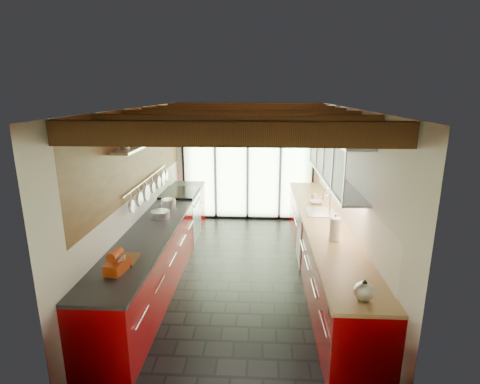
{
  "coord_description": "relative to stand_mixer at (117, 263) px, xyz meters",
  "views": [
    {
      "loc": [
        0.27,
        -5.47,
        2.83
      ],
      "look_at": [
        -0.05,
        0.4,
        1.25
      ],
      "focal_mm": 28.0,
      "sensor_mm": 36.0,
      "label": 1
    }
  ],
  "objects": [
    {
      "name": "range_stove",
      "position": [
        -0.01,
        3.26,
        -0.56
      ],
      "size": [
        0.66,
        0.9,
        0.97
      ],
      "color": "silver",
      "rests_on": "ground"
    },
    {
      "name": "paper_towel",
      "position": [
        2.54,
        1.03,
        0.05
      ],
      "size": [
        0.15,
        0.15,
        0.37
      ],
      "color": "white",
      "rests_on": "right_counter"
    },
    {
      "name": "room_shell",
      "position": [
        1.27,
        1.81,
        0.63
      ],
      "size": [
        5.5,
        5.5,
        5.5
      ],
      "color": "silver",
      "rests_on": "ground"
    },
    {
      "name": "right_counter",
      "position": [
        2.54,
        1.81,
        -0.56
      ],
      "size": [
        0.68,
        5.0,
        0.92
      ],
      "color": "#920205",
      "rests_on": "ground"
    },
    {
      "name": "ceiling_beams",
      "position": [
        1.27,
        2.19,
        1.44
      ],
      "size": [
        3.14,
        5.06,
        4.9
      ],
      "color": "#593316",
      "rests_on": "ground"
    },
    {
      "name": "stand_mixer",
      "position": [
        0.0,
        0.0,
        0.0
      ],
      "size": [
        0.22,
        0.32,
        0.27
      ],
      "color": "#B4380E",
      "rests_on": "left_counter"
    },
    {
      "name": "left_counter",
      "position": [
        -0.01,
        1.81,
        -0.56
      ],
      "size": [
        0.68,
        5.0,
        0.92
      ],
      "color": "#920205",
      "rests_on": "ground"
    },
    {
      "name": "left_wall_fixtures",
      "position": [
        -0.2,
        2.1,
        0.76
      ],
      "size": [
        0.28,
        2.6,
        0.96
      ],
      "color": "silver",
      "rests_on": "ground"
    },
    {
      "name": "pot_small",
      "position": [
        0.0,
        1.82,
        -0.05
      ],
      "size": [
        0.38,
        0.38,
        0.11
      ],
      "primitive_type": "cylinder",
      "rotation": [
        0.0,
        0.0,
        0.36
      ],
      "color": "silver",
      "rests_on": "left_counter"
    },
    {
      "name": "soap_bottle",
      "position": [
        2.54,
        2.95,
        -0.02
      ],
      "size": [
        0.1,
        0.1,
        0.17
      ],
      "primitive_type": "imported",
      "rotation": [
        0.0,
        0.0,
        0.43
      ],
      "color": "silver",
      "rests_on": "right_counter"
    },
    {
      "name": "bowl",
      "position": [
        2.54,
        2.72,
        -0.08
      ],
      "size": [
        0.23,
        0.23,
        0.05
      ],
      "primitive_type": "imported",
      "rotation": [
        0.0,
        0.0,
        0.06
      ],
      "color": "silver",
      "rests_on": "right_counter"
    },
    {
      "name": "pot_large",
      "position": [
        0.0,
        2.34,
        -0.03
      ],
      "size": [
        0.3,
        0.3,
        0.15
      ],
      "primitive_type": "cylinder",
      "rotation": [
        0.0,
        0.0,
        0.29
      ],
      "color": "silver",
      "rests_on": "left_counter"
    },
    {
      "name": "glass_door",
      "position": [
        1.27,
        4.51,
        0.63
      ],
      "size": [
        2.95,
        0.1,
        2.9
      ],
      "color": "#C6EAAD",
      "rests_on": "ground"
    },
    {
      "name": "cutting_board",
      "position": [
        0.0,
        0.27,
        -0.09
      ],
      "size": [
        0.25,
        0.34,
        0.03
      ],
      "primitive_type": "cube",
      "rotation": [
        0.0,
        0.0,
        -0.0
      ],
      "color": "brown",
      "rests_on": "left_counter"
    },
    {
      "name": "sink_assembly",
      "position": [
        2.56,
        2.21,
        -0.07
      ],
      "size": [
        0.45,
        0.52,
        0.43
      ],
      "color": "silver",
      "rests_on": "right_counter"
    },
    {
      "name": "upper_cabinets_right",
      "position": [
        2.7,
        2.11,
        0.82
      ],
      "size": [
        0.34,
        3.0,
        3.0
      ],
      "color": "silver",
      "rests_on": "ground"
    },
    {
      "name": "ground",
      "position": [
        1.27,
        1.81,
        -1.03
      ],
      "size": [
        5.5,
        5.5,
        0.0
      ],
      "primitive_type": "plane",
      "color": "black",
      "rests_on": "ground"
    },
    {
      "name": "kettle",
      "position": [
        2.54,
        -0.44,
        -0.01
      ],
      "size": [
        0.25,
        0.26,
        0.22
      ],
      "color": "silver",
      "rests_on": "right_counter"
    }
  ]
}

